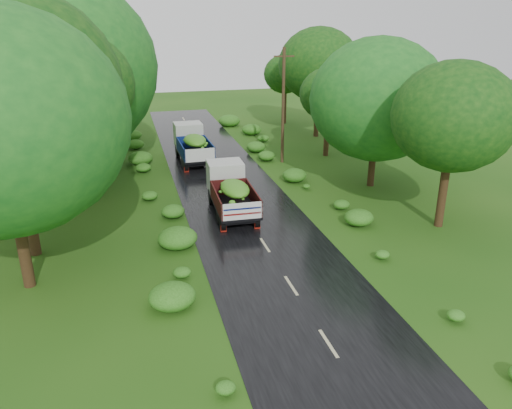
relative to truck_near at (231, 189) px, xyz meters
name	(u,v)px	position (x,y,z in m)	size (l,w,h in m)	color
ground	(328,344)	(0.68, -12.64, -1.40)	(120.00, 120.00, 0.00)	#1A480F
road	(284,274)	(0.68, -7.64, -1.39)	(6.50, 80.00, 0.02)	black
road_lines	(277,264)	(0.68, -6.64, -1.38)	(0.12, 69.60, 0.00)	#BFB78C
truck_near	(231,189)	(0.00, 0.00, 0.00)	(2.25, 5.94, 2.47)	black
truck_far	(192,143)	(-0.62, 10.94, 0.06)	(2.31, 6.17, 2.57)	black
utility_pole	(283,105)	(5.87, 9.00, 2.90)	(1.46, 0.26, 8.35)	#382616
trees_left	(52,71)	(-9.47, 8.47, 5.77)	(6.12, 33.65, 10.00)	black
trees_right	(349,87)	(10.37, 7.69, 4.19)	(5.58, 30.52, 8.08)	black
shrubs	(238,197)	(0.68, 1.36, -1.05)	(11.90, 44.00, 0.70)	#275D16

